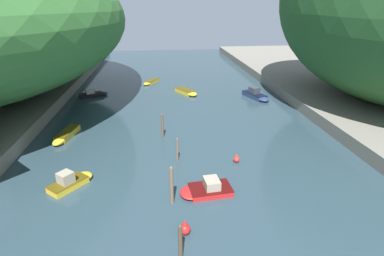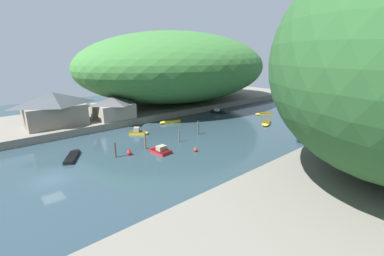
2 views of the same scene
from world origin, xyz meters
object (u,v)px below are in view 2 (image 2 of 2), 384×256
Objects in this scene: waterfront_building at (55,108)px; boat_small_dinghy at (303,136)px; boat_far_right_bank at (219,112)px; channel_buoy_near at (196,150)px; boat_cabin_cruiser at (169,122)px; person_on_quay at (105,118)px; person_by_boathouse at (107,117)px; channel_buoy_far at (129,152)px; boat_yellow_tender at (266,123)px; boathouse_shed at (113,107)px; boat_far_upstream at (139,132)px; boat_white_cruiser at (263,114)px; boat_moored_right at (73,156)px; boat_near_quay at (159,150)px.

waterfront_building is 49.23m from boat_small_dinghy.
channel_buoy_near is (17.63, -24.02, -0.01)m from boat_far_right_bank.
boat_cabin_cruiser is at bearing -23.14° from boat_far_right_bank.
person_by_boathouse is (-0.56, 0.76, 0.00)m from person_on_quay.
channel_buoy_near is at bearing 57.34° from channel_buoy_far.
boat_cabin_cruiser is 19.26m from channel_buoy_near.
person_by_boathouse reaches higher than boat_yellow_tender.
person_by_boathouse is (3.29, 9.32, -2.54)m from waterfront_building.
channel_buoy_near is (26.77, 14.34, -4.66)m from waterfront_building.
boat_far_right_bank is 0.93× the size of boat_yellow_tender.
boathouse_shed is 28.01m from boat_far_right_bank.
boat_far_upstream reaches higher than boat_white_cruiser.
boat_far_right_bank is at bearing -28.39° from boat_small_dinghy.
boat_small_dinghy is 31.95m from boat_far_upstream.
waterfront_building is 9.72m from person_on_quay.
waterfront_building is at bearing 28.74° from boat_yellow_tender.
waterfront_building is at bearing 141.57° from person_on_quay.
person_by_boathouse is at bearing -52.25° from boathouse_shed.
boat_far_right_bank is 29.70m from person_by_boathouse.
boat_moored_right is at bearing 115.80° from boat_white_cruiser.
boat_near_quay is (13.91, -28.68, 0.01)m from boat_far_right_bank.
waterfront_building is at bearing 112.10° from boat_moored_right.
boathouse_shed is 21.97m from boat_near_quay.
boat_cabin_cruiser is (-0.13, -16.55, -0.03)m from boat_far_right_bank.
boat_far_upstream is at bearing 36.09° from boat_yellow_tender.
boat_far_right_bank reaches higher than channel_buoy_near.
person_on_quay reaches higher than boat_cabin_cruiser.
boat_far_right_bank is 40.76m from boat_moored_right.
boat_far_upstream is (-10.95, 2.36, 0.06)m from boat_near_quay.
boathouse_shed is at bearing -38.73° from boat_far_right_bank.
boat_moored_right is at bearing -124.99° from channel_buoy_far.
channel_buoy_near is at bearing 168.27° from boat_cabin_cruiser.
boat_cabin_cruiser is 14.38m from person_on_quay.
boathouse_shed reaches higher than person_by_boathouse.
boat_far_right_bank is at bearing 38.25° from boat_moored_right.
waterfront_building reaches higher than boat_white_cruiser.
boat_white_cruiser is (2.25, 47.76, 0.01)m from boat_moored_right.
person_on_quay reaches higher than boat_yellow_tender.
channel_buoy_far is at bearing -3.00° from boat_far_right_bank.
boathouse_shed is (1.47, 11.67, -1.02)m from waterfront_building.
boat_moored_right is (14.52, -13.48, -3.76)m from boathouse_shed.
boat_far_right_bank is at bearing 73.97° from boathouse_shed.
person_on_quay reaches higher than boat_far_upstream.
person_on_quay is at bearing -116.56° from boat_far_upstream.
boat_small_dinghy is at bearing 33.82° from boathouse_shed.
boat_moored_right is at bearing -13.03° from boat_far_right_bank.
boat_far_right_bank is (9.14, 38.36, -4.65)m from waterfront_building.
boat_near_quay is at bearing 44.50° from boat_small_dinghy.
channel_buoy_near is at bearing 13.57° from boat_far_right_bank.
boat_near_quay is at bearing 3.18° from boat_far_right_bank.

